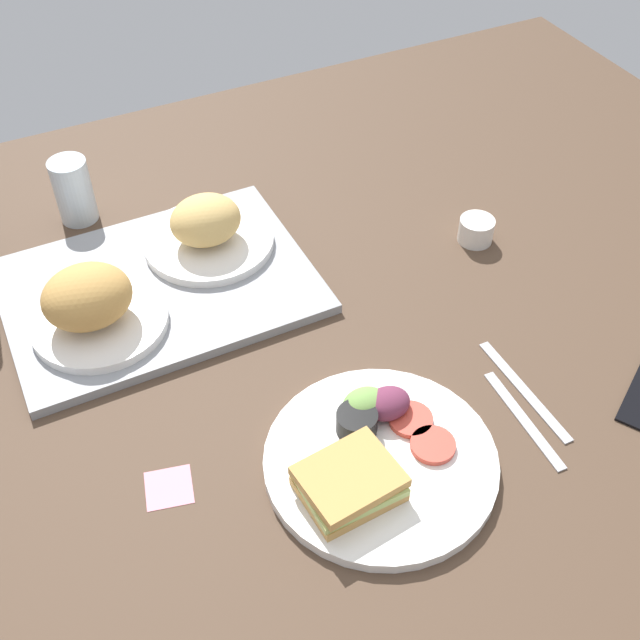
{
  "coord_description": "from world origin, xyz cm",
  "views": [
    {
      "loc": [
        -31.76,
        -66.59,
        81.41
      ],
      "look_at": [
        2.0,
        3.0,
        4.0
      ],
      "focal_mm": 44.46,
      "sensor_mm": 36.0,
      "label": 1
    }
  ],
  "objects_px": {
    "bread_plate_far": "(207,229)",
    "serving_tray": "(159,287)",
    "bread_plate_near": "(91,305)",
    "plate_with_salad": "(375,456)",
    "espresso_cup": "(476,230)",
    "drinking_glass": "(73,191)",
    "fork": "(524,419)",
    "knife": "(524,390)",
    "sticky_note": "(169,487)"
  },
  "relations": [
    {
      "from": "bread_plate_far",
      "to": "espresso_cup",
      "type": "xyz_separation_m",
      "value": [
        0.4,
        -0.16,
        -0.03
      ]
    },
    {
      "from": "espresso_cup",
      "to": "sticky_note",
      "type": "height_order",
      "value": "espresso_cup"
    },
    {
      "from": "plate_with_salad",
      "to": "serving_tray",
      "type": "bearing_deg",
      "value": 108.6
    },
    {
      "from": "sticky_note",
      "to": "fork",
      "type": "bearing_deg",
      "value": -12.95
    },
    {
      "from": "bread_plate_far",
      "to": "espresso_cup",
      "type": "distance_m",
      "value": 0.43
    },
    {
      "from": "espresso_cup",
      "to": "sticky_note",
      "type": "distance_m",
      "value": 0.64
    },
    {
      "from": "espresso_cup",
      "to": "sticky_note",
      "type": "xyz_separation_m",
      "value": [
        -0.59,
        -0.23,
        -0.02
      ]
    },
    {
      "from": "bread_plate_near",
      "to": "sticky_note",
      "type": "distance_m",
      "value": 0.3
    },
    {
      "from": "bread_plate_near",
      "to": "knife",
      "type": "xyz_separation_m",
      "value": [
        0.48,
        -0.35,
        -0.05
      ]
    },
    {
      "from": "drinking_glass",
      "to": "fork",
      "type": "relative_size",
      "value": 0.65
    },
    {
      "from": "bread_plate_far",
      "to": "sticky_note",
      "type": "distance_m",
      "value": 0.44
    },
    {
      "from": "bread_plate_near",
      "to": "fork",
      "type": "bearing_deg",
      "value": -40.99
    },
    {
      "from": "bread_plate_far",
      "to": "sticky_note",
      "type": "bearing_deg",
      "value": -116.77
    },
    {
      "from": "serving_tray",
      "to": "plate_with_salad",
      "type": "height_order",
      "value": "plate_with_salad"
    },
    {
      "from": "serving_tray",
      "to": "bread_plate_near",
      "type": "height_order",
      "value": "bread_plate_near"
    },
    {
      "from": "bread_plate_far",
      "to": "knife",
      "type": "relative_size",
      "value": 1.07
    },
    {
      "from": "bread_plate_far",
      "to": "plate_with_salad",
      "type": "distance_m",
      "value": 0.47
    },
    {
      "from": "drinking_glass",
      "to": "sticky_note",
      "type": "bearing_deg",
      "value": -93.33
    },
    {
      "from": "knife",
      "to": "serving_tray",
      "type": "bearing_deg",
      "value": 43.06
    },
    {
      "from": "bread_plate_far",
      "to": "plate_with_salad",
      "type": "xyz_separation_m",
      "value": [
        0.04,
        -0.47,
        -0.03
      ]
    },
    {
      "from": "espresso_cup",
      "to": "bread_plate_near",
      "type": "bearing_deg",
      "value": 174.49
    },
    {
      "from": "bread_plate_far",
      "to": "drinking_glass",
      "type": "bearing_deg",
      "value": 131.91
    },
    {
      "from": "espresso_cup",
      "to": "knife",
      "type": "distance_m",
      "value": 0.32
    },
    {
      "from": "serving_tray",
      "to": "sticky_note",
      "type": "distance_m",
      "value": 0.35
    },
    {
      "from": "espresso_cup",
      "to": "fork",
      "type": "bearing_deg",
      "value": -113.91
    },
    {
      "from": "sticky_note",
      "to": "plate_with_salad",
      "type": "bearing_deg",
      "value": -18.18
    },
    {
      "from": "serving_tray",
      "to": "bread_plate_far",
      "type": "xyz_separation_m",
      "value": [
        0.1,
        0.05,
        0.04
      ]
    },
    {
      "from": "serving_tray",
      "to": "fork",
      "type": "relative_size",
      "value": 2.65
    },
    {
      "from": "plate_with_salad",
      "to": "sticky_note",
      "type": "distance_m",
      "value": 0.25
    },
    {
      "from": "serving_tray",
      "to": "fork",
      "type": "height_order",
      "value": "serving_tray"
    },
    {
      "from": "serving_tray",
      "to": "knife",
      "type": "height_order",
      "value": "serving_tray"
    },
    {
      "from": "bread_plate_far",
      "to": "plate_with_salad",
      "type": "height_order",
      "value": "bread_plate_far"
    },
    {
      "from": "fork",
      "to": "knife",
      "type": "xyz_separation_m",
      "value": [
        0.03,
        0.04,
        0.0
      ]
    },
    {
      "from": "bread_plate_near",
      "to": "drinking_glass",
      "type": "height_order",
      "value": "bread_plate_near"
    },
    {
      "from": "serving_tray",
      "to": "plate_with_salad",
      "type": "relative_size",
      "value": 1.57
    },
    {
      "from": "bread_plate_near",
      "to": "plate_with_salad",
      "type": "distance_m",
      "value": 0.45
    },
    {
      "from": "bread_plate_near",
      "to": "drinking_glass",
      "type": "bearing_deg",
      "value": 81.52
    },
    {
      "from": "serving_tray",
      "to": "espresso_cup",
      "type": "xyz_separation_m",
      "value": [
        0.5,
        -0.11,
        0.01
      ]
    },
    {
      "from": "bread_plate_near",
      "to": "sticky_note",
      "type": "height_order",
      "value": "bread_plate_near"
    },
    {
      "from": "serving_tray",
      "to": "sticky_note",
      "type": "height_order",
      "value": "serving_tray"
    },
    {
      "from": "bread_plate_far",
      "to": "drinking_glass",
      "type": "xyz_separation_m",
      "value": [
        -0.16,
        0.18,
        0.01
      ]
    },
    {
      "from": "bread_plate_near",
      "to": "fork",
      "type": "relative_size",
      "value": 1.13
    },
    {
      "from": "serving_tray",
      "to": "knife",
      "type": "relative_size",
      "value": 2.37
    },
    {
      "from": "plate_with_salad",
      "to": "knife",
      "type": "xyz_separation_m",
      "value": [
        0.24,
        0.02,
        -0.01
      ]
    },
    {
      "from": "drinking_glass",
      "to": "plate_with_salad",
      "type": "bearing_deg",
      "value": -72.48
    },
    {
      "from": "plate_with_salad",
      "to": "espresso_cup",
      "type": "relative_size",
      "value": 5.13
    },
    {
      "from": "bread_plate_far",
      "to": "serving_tray",
      "type": "bearing_deg",
      "value": -153.96
    },
    {
      "from": "fork",
      "to": "sticky_note",
      "type": "bearing_deg",
      "value": 79.68
    },
    {
      "from": "plate_with_salad",
      "to": "drinking_glass",
      "type": "xyz_separation_m",
      "value": [
        -0.2,
        0.65,
        0.04
      ]
    },
    {
      "from": "bread_plate_near",
      "to": "plate_with_salad",
      "type": "relative_size",
      "value": 0.67
    }
  ]
}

